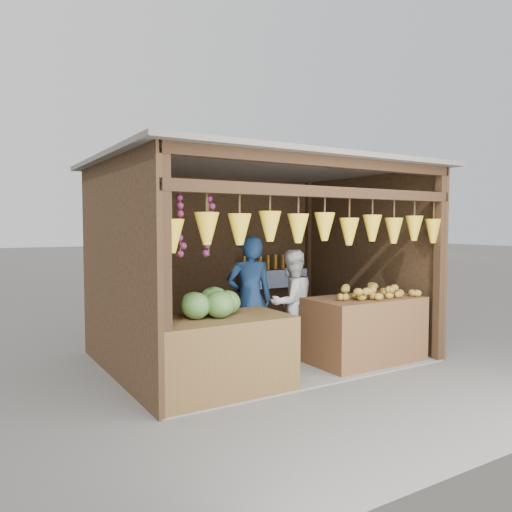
% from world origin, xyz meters
% --- Properties ---
extents(ground, '(80.00, 80.00, 0.00)m').
position_xyz_m(ground, '(0.00, 0.00, 0.00)').
color(ground, '#514F49').
rests_on(ground, ground).
extents(stall_structure, '(4.30, 3.30, 2.66)m').
position_xyz_m(stall_structure, '(-0.03, -0.04, 1.67)').
color(stall_structure, slate).
rests_on(stall_structure, ground).
extents(back_shelf, '(1.25, 0.32, 1.32)m').
position_xyz_m(back_shelf, '(1.05, 1.28, 0.87)').
color(back_shelf, '#382314').
rests_on(back_shelf, ground).
extents(counter_left, '(1.62, 0.85, 0.83)m').
position_xyz_m(counter_left, '(-1.22, -1.07, 0.42)').
color(counter_left, '#4F361A').
rests_on(counter_left, ground).
extents(counter_right, '(1.52, 0.85, 0.87)m').
position_xyz_m(counter_right, '(1.04, -0.97, 0.44)').
color(counter_right, '#53321B').
rests_on(counter_right, ground).
extents(stool, '(0.30, 0.30, 0.28)m').
position_xyz_m(stool, '(-1.81, 0.09, 0.14)').
color(stool, black).
rests_on(stool, ground).
extents(man_standing, '(0.71, 0.58, 1.69)m').
position_xyz_m(man_standing, '(-0.28, -0.21, 0.85)').
color(man_standing, '#142B4D').
rests_on(man_standing, ground).
extents(woman_standing, '(0.77, 0.62, 1.49)m').
position_xyz_m(woman_standing, '(0.41, -0.18, 0.75)').
color(woman_standing, white).
rests_on(woman_standing, ground).
extents(vendor_seated, '(0.67, 0.61, 1.15)m').
position_xyz_m(vendor_seated, '(-1.81, 0.09, 0.86)').
color(vendor_seated, '#552E22').
rests_on(vendor_seated, stool).
extents(melon_pile, '(1.00, 0.50, 0.32)m').
position_xyz_m(melon_pile, '(-1.24, -0.98, 0.99)').
color(melon_pile, '#164A13').
rests_on(melon_pile, counter_left).
extents(tanfruit_pile, '(0.34, 0.40, 0.13)m').
position_xyz_m(tanfruit_pile, '(-1.89, -1.11, 0.90)').
color(tanfruit_pile, '#A88D4D').
rests_on(tanfruit_pile, counter_left).
extents(mango_pile, '(1.40, 0.64, 0.22)m').
position_xyz_m(mango_pile, '(1.11, -1.02, 0.98)').
color(mango_pile, '#B34E17').
rests_on(mango_pile, counter_right).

